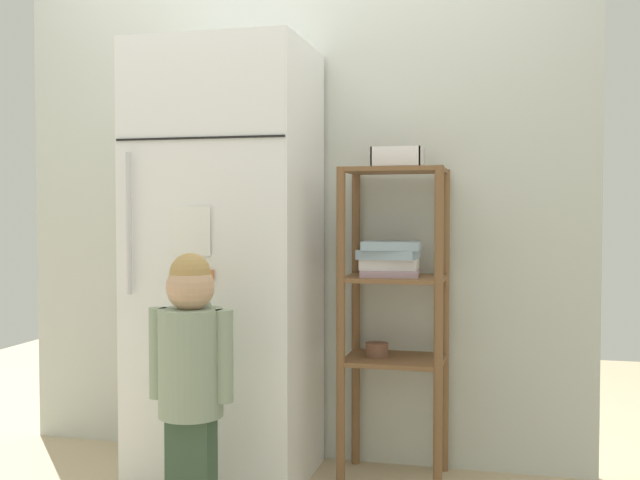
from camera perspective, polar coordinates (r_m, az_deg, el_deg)
name	(u,v)px	position (r m, az deg, el deg)	size (l,w,h in m)	color
ground_plane	(272,480)	(3.29, -3.57, -17.49)	(6.00, 6.00, 0.00)	tan
kitchen_wall_back	(295,203)	(3.42, -1.91, 2.76)	(2.61, 0.03, 2.28)	silver
refrigerator	(227,263)	(3.19, -6.99, -1.70)	(0.69, 0.61, 1.78)	white
child_standing	(191,362)	(2.72, -9.62, -8.97)	(0.31, 0.23, 0.96)	#39513B
pantry_shelf_unit	(393,286)	(3.14, 5.46, -3.46)	(0.42, 0.34, 1.28)	brown
fruit_bin	(399,159)	(3.13, 5.93, 6.05)	(0.20, 0.15, 0.09)	white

